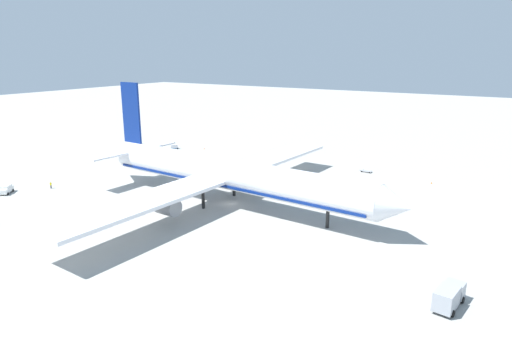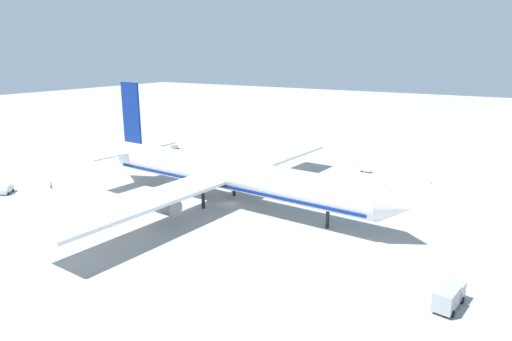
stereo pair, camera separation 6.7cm
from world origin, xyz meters
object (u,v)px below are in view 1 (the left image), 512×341
at_px(airliner, 226,174).
at_px(traffic_cone_0, 432,183).
at_px(traffic_cone_2, 204,149).
at_px(service_truck_1, 449,296).
at_px(baggage_cart_0, 366,171).
at_px(baggage_cart_1, 174,147).
at_px(service_van, 6,189).
at_px(ground_worker_2, 51,185).

height_order(airliner, traffic_cone_0, airliner).
xyz_separation_m(traffic_cone_0, traffic_cone_2, (-75.23, 2.43, 0.00)).
xyz_separation_m(service_truck_1, baggage_cart_0, (-31.25, 61.16, -1.38)).
height_order(baggage_cart_0, traffic_cone_2, traffic_cone_2).
relative_size(airliner, baggage_cart_1, 28.60).
distance_m(baggage_cart_0, traffic_cone_0, 17.97).
xyz_separation_m(service_truck_1, traffic_cone_0, (-13.43, 58.83, -1.37)).
distance_m(airliner, baggage_cart_1, 61.66).
distance_m(airliner, traffic_cone_2, 58.28).
bearing_deg(baggage_cart_0, baggage_cart_1, -175.87).
bearing_deg(baggage_cart_1, service_van, -89.99).
height_order(airliner, ground_worker_2, airliner).
height_order(service_van, traffic_cone_2, service_van).
bearing_deg(traffic_cone_2, airliner, -46.97).
bearing_deg(baggage_cart_0, ground_worker_2, -137.54).
relative_size(airliner, baggage_cart_0, 22.86).
bearing_deg(service_truck_1, baggage_cart_1, 150.05).
distance_m(traffic_cone_0, traffic_cone_2, 75.27).
distance_m(service_truck_1, ground_worker_2, 92.49).
xyz_separation_m(baggage_cart_0, ground_worker_2, (-61.09, -55.91, 0.57)).
bearing_deg(baggage_cart_0, service_van, -136.14).
xyz_separation_m(service_van, baggage_cart_0, (66.53, 63.93, -0.76)).
xyz_separation_m(baggage_cart_1, ground_worker_2, (5.45, -51.10, 0.01)).
bearing_deg(baggage_cart_1, ground_worker_2, -83.91).
xyz_separation_m(baggage_cart_0, baggage_cart_1, (-66.54, -4.81, 0.57)).
relative_size(service_truck_1, service_van, 1.49).
bearing_deg(service_truck_1, ground_worker_2, 176.74).
bearing_deg(traffic_cone_0, baggage_cart_0, 172.54).
xyz_separation_m(ground_worker_2, traffic_cone_0, (78.91, 53.57, -0.57)).
bearing_deg(airliner, traffic_cone_0, 48.17).
xyz_separation_m(airliner, service_van, (-48.64, -21.69, -5.71)).
xyz_separation_m(service_van, baggage_cart_1, (-0.01, 59.12, -0.20)).
bearing_deg(baggage_cart_1, baggage_cart_0, 4.13).
height_order(service_truck_1, service_van, service_truck_1).
xyz_separation_m(baggage_cart_0, traffic_cone_0, (17.82, -2.33, 0.01)).
bearing_deg(airliner, baggage_cart_0, 67.04).
height_order(service_van, baggage_cart_1, service_van).
distance_m(baggage_cart_0, baggage_cart_1, 66.71).
bearing_deg(ground_worker_2, airliner, 17.56).
bearing_deg(service_truck_1, service_van, -178.38).
relative_size(traffic_cone_0, traffic_cone_2, 1.00).
relative_size(service_van, baggage_cart_0, 1.25).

